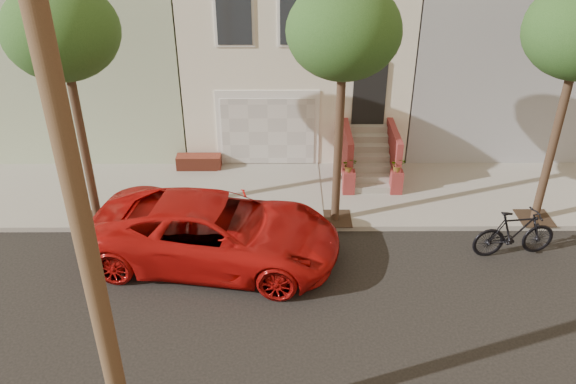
{
  "coord_description": "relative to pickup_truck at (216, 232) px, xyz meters",
  "views": [
    {
      "loc": [
        -0.36,
        -9.49,
        8.82
      ],
      "look_at": [
        -0.29,
        3.0,
        1.53
      ],
      "focal_mm": 36.2,
      "sensor_mm": 36.0,
      "label": 1
    }
  ],
  "objects": [
    {
      "name": "ground",
      "position": [
        2.06,
        -2.27,
        -0.84
      ],
      "size": [
        90.0,
        90.0,
        0.0
      ],
      "primitive_type": "plane",
      "color": "black",
      "rests_on": "ground"
    },
    {
      "name": "sidewalk",
      "position": [
        2.06,
        3.08,
        -0.77
      ],
      "size": [
        40.0,
        3.7,
        0.15
      ],
      "primitive_type": "cube",
      "color": "#9B9A8D",
      "rests_on": "ground"
    },
    {
      "name": "house_row",
      "position": [
        2.07,
        8.92,
        2.8
      ],
      "size": [
        33.1,
        11.7,
        7.0
      ],
      "color": "beige",
      "rests_on": "sidewalk"
    },
    {
      "name": "tree_left",
      "position": [
        -3.44,
        1.63,
        4.41
      ],
      "size": [
        2.7,
        2.57,
        6.3
      ],
      "color": "#2D2116",
      "rests_on": "sidewalk"
    },
    {
      "name": "tree_mid",
      "position": [
        3.06,
        1.63,
        4.41
      ],
      "size": [
        2.7,
        2.57,
        6.3
      ],
      "color": "#2D2116",
      "rests_on": "sidewalk"
    },
    {
      "name": "pickup_truck",
      "position": [
        0.0,
        0.0,
        0.0
      ],
      "size": [
        6.43,
        3.71,
        1.69
      ],
      "primitive_type": "imported",
      "rotation": [
        0.0,
        0.0,
        1.41
      ],
      "color": "#A90F0C",
      "rests_on": "ground"
    },
    {
      "name": "motorcycle",
      "position": [
        7.43,
        0.18,
        -0.2
      ],
      "size": [
        2.19,
        0.86,
        1.28
      ],
      "primitive_type": "imported",
      "rotation": [
        0.0,
        0.0,
        1.69
      ],
      "color": "black",
      "rests_on": "ground"
    }
  ]
}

